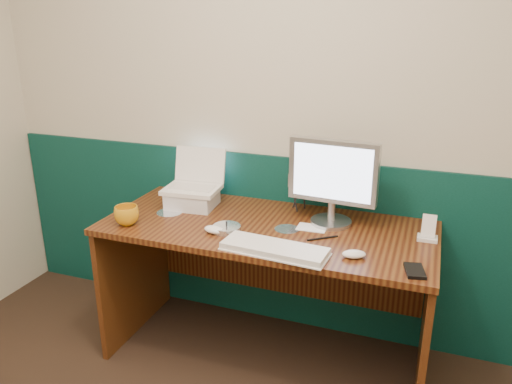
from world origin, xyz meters
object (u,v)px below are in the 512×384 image
at_px(desk, 266,293).
at_px(mug, 127,215).
at_px(monitor, 333,182).
at_px(keyboard, 275,249).
at_px(camcorder, 299,191).
at_px(laptop, 191,170).

height_order(desk, mug, mug).
relative_size(monitor, keyboard, 0.93).
relative_size(monitor, camcorder, 2.08).
relative_size(laptop, mug, 2.38).
xyz_separation_m(laptop, monitor, (0.74, 0.02, 0.01)).
distance_m(desk, camcorder, 0.55).
bearing_deg(monitor, mug, -154.72).
bearing_deg(camcorder, mug, -134.17).
relative_size(desk, mug, 13.46).
height_order(desk, camcorder, camcorder).
relative_size(desk, camcorder, 7.83).
height_order(laptop, mug, laptop).
height_order(desk, keyboard, keyboard).
xyz_separation_m(desk, mug, (-0.64, -0.22, 0.42)).
bearing_deg(desk, monitor, 24.38).
height_order(laptop, monitor, monitor).
bearing_deg(laptop, mug, -124.48).
bearing_deg(mug, monitor, 20.78).
distance_m(laptop, monitor, 0.75).
xyz_separation_m(monitor, keyboard, (-0.16, -0.40, -0.20)).
bearing_deg(camcorder, monitor, -21.41).
xyz_separation_m(laptop, keyboard, (0.58, -0.38, -0.19)).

